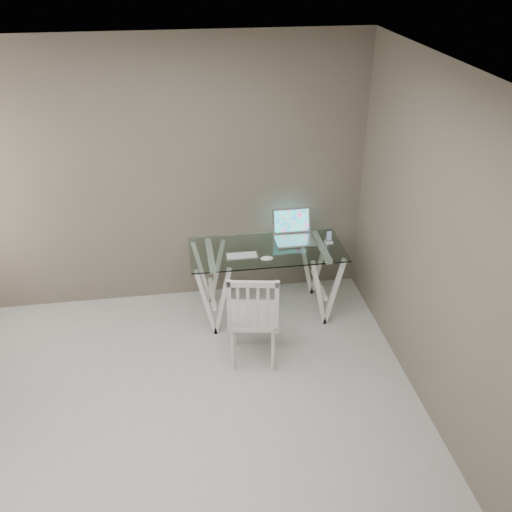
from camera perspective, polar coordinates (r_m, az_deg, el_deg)
The scene contains 7 objects.
room at distance 3.50m, azimuth -10.09°, elevation -0.27°, with size 4.50×4.52×2.71m.
desk at distance 5.73m, azimuth 1.03°, elevation -2.46°, with size 1.50×0.70×0.75m.
chair at distance 4.99m, azimuth -0.26°, elevation -5.94°, with size 0.51×0.51×0.96m.
laptop at distance 5.74m, azimuth 3.75°, elevation 2.42°, with size 0.39×0.35×0.27m.
keyboard at distance 5.43m, azimuth -1.42°, elevation 0.04°, with size 0.31×0.13×0.01m, color silver.
mouse at distance 5.35m, azimuth 1.09°, elevation -0.25°, with size 0.12×0.07×0.04m, color white.
phone_dock at distance 5.69m, azimuth 7.30°, elevation 1.67°, with size 0.07×0.07×0.13m.
Camera 1 is at (0.09, -3.02, 3.44)m, focal length 40.00 mm.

